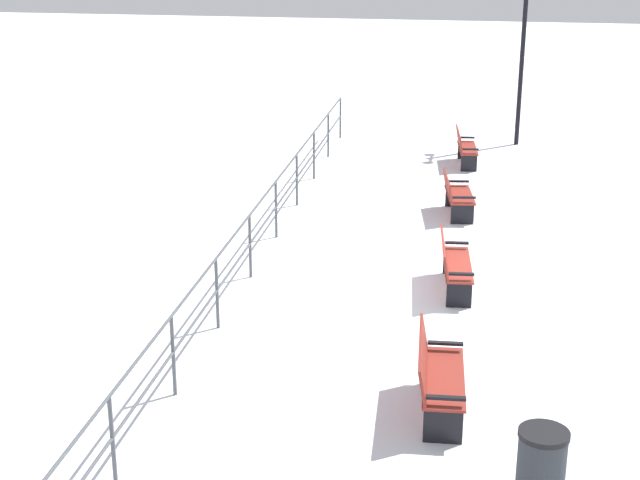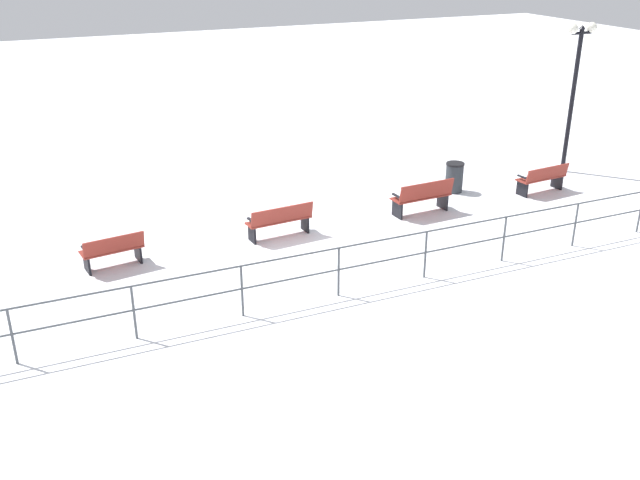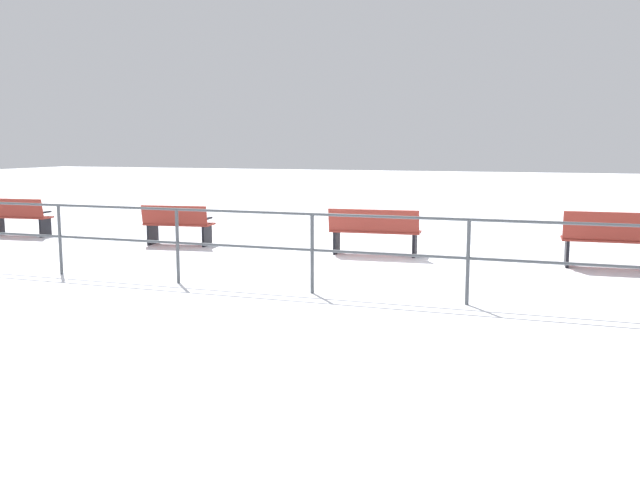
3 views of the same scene
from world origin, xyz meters
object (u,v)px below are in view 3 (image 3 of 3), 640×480
object	(u,v)px
bench_third	(374,230)
bench_fourth	(178,224)
bench_second	(616,239)
bench_fifth	(19,216)

from	to	relation	value
bench_third	bench_fourth	world-z (taller)	bench_third
bench_second	bench_fifth	xyz separation A→B (m)	(0.06, 12.32, -0.05)
bench_third	bench_fifth	bearing A→B (deg)	85.50
bench_fifth	bench_second	bearing A→B (deg)	-95.47
bench_third	bench_fourth	distance (m)	4.10
bench_fourth	bench_third	bearing A→B (deg)	-96.55
bench_third	bench_fifth	distance (m)	8.21
bench_fifth	bench_third	bearing A→B (deg)	-95.20
bench_second	bench_fourth	distance (m)	8.21
bench_third	bench_fifth	size ratio (longest dim) A/B	1.17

